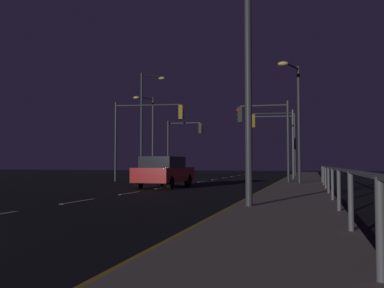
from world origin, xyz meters
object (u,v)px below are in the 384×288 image
traffic_light_far_left (183,137)px  traffic_light_near_right (145,124)px  traffic_light_far_right (274,131)px  street_lamp_across_street (249,20)px  street_lamp_mid_block (145,116)px  car (164,171)px  traffic_light_mid_left (264,125)px  street_lamp_median (296,110)px  traffic_light_far_center (275,132)px  street_lamp_corner (150,128)px

traffic_light_far_left → traffic_light_near_right: (0.31, -9.98, 0.28)m
traffic_light_far_right → street_lamp_across_street: 19.77m
street_lamp_mid_block → street_lamp_across_street: (11.20, -20.36, 0.02)m
street_lamp_mid_block → traffic_light_near_right: bearing=-67.5°
traffic_light_near_right → street_lamp_across_street: size_ratio=0.67×
traffic_light_far_left → street_lamp_mid_block: (-1.48, -5.65, 1.38)m
car → traffic_light_far_left: (-4.08, 16.77, 2.82)m
traffic_light_mid_left → street_lamp_across_street: bearing=-85.6°
traffic_light_far_right → traffic_light_mid_left: size_ratio=1.02×
traffic_light_near_right → street_lamp_mid_block: street_lamp_mid_block is taller
traffic_light_near_right → street_lamp_mid_block: size_ratio=0.65×
traffic_light_mid_left → street_lamp_median: size_ratio=0.73×
traffic_light_far_left → street_lamp_across_street: (9.72, -26.01, 1.40)m
car → traffic_light_mid_left: size_ratio=0.92×
car → traffic_light_mid_left: 7.45m
traffic_light_far_right → street_lamp_across_street: size_ratio=0.60×
traffic_light_far_center → street_lamp_corner: street_lamp_corner is taller
traffic_light_far_left → street_lamp_across_street: 27.80m
traffic_light_far_center → street_lamp_median: 15.15m
car → street_lamp_median: street_lamp_median is taller
traffic_light_mid_left → street_lamp_corner: bearing=141.1°
street_lamp_median → traffic_light_far_center: bearing=99.1°
car → street_lamp_median: (6.40, 3.70, 3.36)m
street_lamp_median → street_lamp_mid_block: street_lamp_mid_block is taller
street_lamp_corner → street_lamp_mid_block: bearing=-76.2°
traffic_light_near_right → traffic_light_far_center: (7.79, 11.88, 0.19)m
traffic_light_far_center → car: bearing=-102.1°
traffic_light_mid_left → traffic_light_far_center: size_ratio=0.86×
traffic_light_near_right → street_lamp_corner: bearing=109.1°
traffic_light_far_left → street_lamp_median: size_ratio=0.79×
traffic_light_far_right → traffic_light_far_center: (-0.60, 8.21, 0.53)m
traffic_light_far_right → street_lamp_median: (1.78, -6.75, 0.59)m
car → street_lamp_mid_block: street_lamp_mid_block is taller
traffic_light_near_right → street_lamp_corner: 7.62m
traffic_light_mid_left → street_lamp_mid_block: street_lamp_mid_block is taller
traffic_light_far_right → traffic_light_mid_left: 5.18m
car → street_lamp_across_street: bearing=-58.6°
traffic_light_far_right → traffic_light_far_left: traffic_light_far_left is taller
traffic_light_far_right → traffic_light_far_left: (-8.70, 6.31, 0.05)m
traffic_light_near_right → traffic_light_mid_left: bearing=-10.3°
street_lamp_corner → street_lamp_median: bearing=-39.0°
car → street_lamp_corner: 15.70m
street_lamp_mid_block → traffic_light_far_left: bearing=75.3°
traffic_light_far_left → street_lamp_mid_block: 6.00m
traffic_light_mid_left → traffic_light_far_center: 13.41m
traffic_light_far_right → traffic_light_mid_left: bearing=-91.2°
traffic_light_mid_left → street_lamp_corner: size_ratio=0.69×
traffic_light_far_center → street_lamp_corner: bearing=-155.5°
street_lamp_median → street_lamp_mid_block: 14.10m
traffic_light_far_right → street_lamp_mid_block: size_ratio=0.58×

